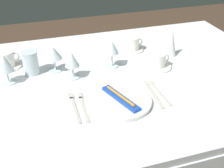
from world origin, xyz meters
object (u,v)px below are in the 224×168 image
object	(u,v)px
fork_inner	(74,106)
napkin_folded	(171,42)
toothbrush_package	(121,98)
dinner_plate	(120,101)
wine_glass_left	(72,61)
wine_glass_far	(53,54)
fork_outer	(83,105)
coffee_cup_left	(159,60)
dinner_knife	(154,94)
spoon_soup	(157,89)
wine_glass_centre	(5,65)
coffee_cup_far	(6,59)
drink_tumbler	(31,64)
wine_glass_right	(112,49)
coffee_cup_right	(133,43)

from	to	relation	value
fork_inner	napkin_folded	size ratio (longest dim) A/B	1.35
toothbrush_package	fork_inner	xyz separation A→B (m)	(-0.19, 0.03, -0.02)
dinner_plate	toothbrush_package	bearing A→B (deg)	82.87
wine_glass_left	wine_glass_far	bearing A→B (deg)	128.90
fork_outer	coffee_cup_left	bearing A→B (deg)	25.58
coffee_cup_left	wine_glass_far	xyz separation A→B (m)	(-0.50, 0.12, 0.05)
dinner_knife	spoon_soup	size ratio (longest dim) A/B	1.05
wine_glass_centre	fork_outer	bearing A→B (deg)	-43.12
coffee_cup_far	drink_tumbler	world-z (taller)	drink_tumbler
toothbrush_package	wine_glass_left	size ratio (longest dim) A/B	1.60
wine_glass_centre	wine_glass_left	xyz separation A→B (m)	(0.29, -0.04, -0.01)
fork_inner	drink_tumbler	bearing A→B (deg)	114.37
spoon_soup	wine_glass_right	xyz separation A→B (m)	(-0.13, 0.26, 0.10)
coffee_cup_right	drink_tumbler	size ratio (longest dim) A/B	0.86
fork_outer	wine_glass_far	bearing A→B (deg)	102.38
dinner_knife	wine_glass_right	bearing A→B (deg)	108.87
coffee_cup_left	coffee_cup_far	size ratio (longest dim) A/B	0.90
wine_glass_centre	drink_tumbler	distance (m)	0.13
fork_inner	napkin_folded	bearing A→B (deg)	27.85
coffee_cup_left	wine_glass_left	world-z (taller)	wine_glass_left
fork_outer	wine_glass_far	size ratio (longest dim) A/B	1.56
fork_outer	coffee_cup_far	world-z (taller)	coffee_cup_far
napkin_folded	coffee_cup_right	bearing A→B (deg)	146.77
fork_outer	wine_glass_left	distance (m)	0.25
fork_inner	coffee_cup_left	xyz separation A→B (m)	(0.46, 0.20, 0.04)
spoon_soup	wine_glass_left	bearing A→B (deg)	147.97
toothbrush_package	dinner_knife	world-z (taller)	toothbrush_package
toothbrush_package	wine_glass_right	bearing A→B (deg)	79.65
coffee_cup_left	drink_tumbler	xyz separation A→B (m)	(-0.61, 0.12, 0.01)
coffee_cup_far	dinner_plate	bearing A→B (deg)	-45.44
dinner_plate	dinner_knife	distance (m)	0.16
coffee_cup_right	wine_glass_centre	xyz separation A→B (m)	(-0.66, -0.16, 0.05)
spoon_soup	coffee_cup_right	xyz separation A→B (m)	(0.04, 0.40, 0.04)
fork_inner	drink_tumbler	size ratio (longest dim) A/B	1.79
wine_glass_far	drink_tumbler	bearing A→B (deg)	176.17
toothbrush_package	coffee_cup_right	size ratio (longest dim) A/B	2.11
coffee_cup_right	toothbrush_package	bearing A→B (deg)	-116.01
wine_glass_centre	wine_glass_far	world-z (taller)	wine_glass_centre
spoon_soup	wine_glass_left	size ratio (longest dim) A/B	1.56
toothbrush_package	dinner_knife	xyz separation A→B (m)	(0.16, 0.01, -0.02)
dinner_plate	fork_outer	world-z (taller)	dinner_plate
spoon_soup	wine_glass_centre	world-z (taller)	wine_glass_centre
wine_glass_left	drink_tumbler	distance (m)	0.21
dinner_plate	coffee_cup_right	world-z (taller)	coffee_cup_right
wine_glass_left	toothbrush_package	bearing A→B (deg)	-59.83
fork_inner	wine_glass_left	size ratio (longest dim) A/B	1.58
coffee_cup_right	wine_glass_far	bearing A→B (deg)	-166.70
dinner_plate	fork_inner	bearing A→B (deg)	170.16
toothbrush_package	wine_glass_centre	size ratio (longest dim) A/B	1.50
spoon_soup	napkin_folded	world-z (taller)	napkin_folded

